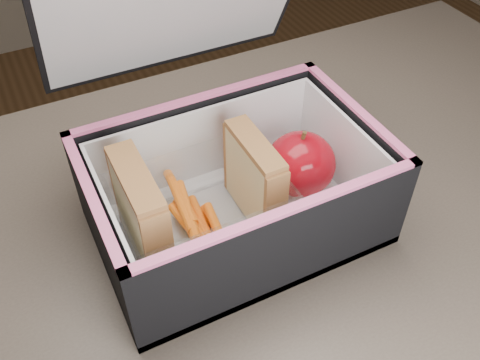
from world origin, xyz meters
The scene contains 8 objects.
kitchen_table centered at (0.00, 0.00, 0.66)m, with size 1.20×0.80×0.75m.
lunch_bag centered at (-0.04, 0.05, 0.82)m, with size 0.32×0.31×0.30m.
plastic_tub centered at (-0.08, 0.04, 0.80)m, with size 0.18×0.13×0.07m, color white, non-canonical shape.
sandwich_left centered at (-0.15, 0.04, 0.83)m, with size 0.03×0.11×0.12m.
sandwich_right centered at (-0.02, 0.04, 0.82)m, with size 0.03×0.10×0.11m.
carrot_sticks centered at (-0.09, 0.04, 0.78)m, with size 0.05×0.15×0.03m.
paper_napkin centered at (0.05, 0.06, 0.77)m, with size 0.07×0.07×0.01m, color white.
red_apple centered at (0.05, 0.05, 0.81)m, with size 0.10×0.10×0.09m.
Camera 1 is at (-0.22, -0.34, 1.24)m, focal length 40.00 mm.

